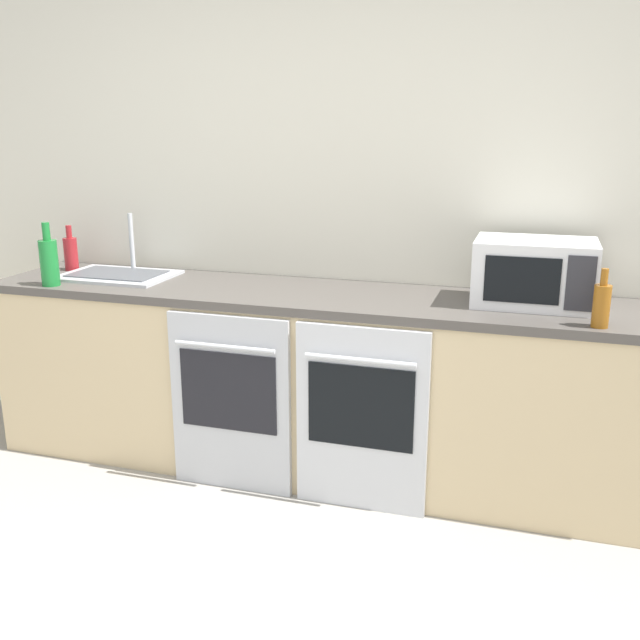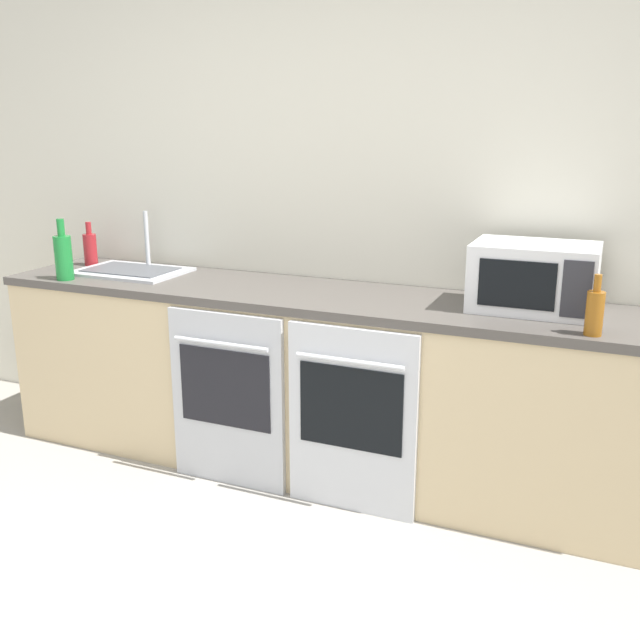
{
  "view_description": "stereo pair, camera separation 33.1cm",
  "coord_description": "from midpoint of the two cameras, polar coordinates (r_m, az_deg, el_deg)",
  "views": [
    {
      "loc": [
        0.92,
        -1.27,
        1.63
      ],
      "look_at": [
        -0.02,
        1.78,
        0.75
      ],
      "focal_mm": 40.0,
      "sensor_mm": 36.0,
      "label": 1
    },
    {
      "loc": [
        1.23,
        -1.16,
        1.63
      ],
      "look_at": [
        -0.02,
        1.78,
        0.75
      ],
      "focal_mm": 40.0,
      "sensor_mm": 36.0,
      "label": 2
    }
  ],
  "objects": [
    {
      "name": "bottle_red",
      "position": [
        4.05,
        -15.71,
        5.52
      ],
      "size": [
        0.07,
        0.07,
        0.24
      ],
      "color": "maroon",
      "rests_on": "counter_back"
    },
    {
      "name": "oven_left",
      "position": [
        3.26,
        -4.59,
        -6.38
      ],
      "size": [
        0.57,
        0.06,
        0.83
      ],
      "color": "#B7BABF",
      "rests_on": "ground_plane"
    },
    {
      "name": "bottle_green",
      "position": [
        3.69,
        -17.46,
        4.88
      ],
      "size": [
        0.09,
        0.09,
        0.3
      ],
      "color": "#19722D",
      "rests_on": "counter_back"
    },
    {
      "name": "wall_back",
      "position": [
        3.52,
        5.24,
        9.97
      ],
      "size": [
        10.0,
        0.06,
        2.6
      ],
      "color": "silver",
      "rests_on": "ground_plane"
    },
    {
      "name": "sink",
      "position": [
        3.8,
        -12.47,
        3.93
      ],
      "size": [
        0.56,
        0.39,
        0.3
      ],
      "color": "#B7BABF",
      "rests_on": "counter_back"
    },
    {
      "name": "oven_right",
      "position": [
        3.05,
        5.68,
        -8.04
      ],
      "size": [
        0.57,
        0.06,
        0.83
      ],
      "color": "silver",
      "rests_on": "ground_plane"
    },
    {
      "name": "counter_back",
      "position": [
        3.4,
        3.13,
        -5.08
      ],
      "size": [
        3.28,
        0.63,
        0.88
      ],
      "color": "#D1B789",
      "rests_on": "ground_plane"
    },
    {
      "name": "bottle_amber",
      "position": [
        2.84,
        24.3,
        0.57
      ],
      "size": [
        0.06,
        0.06,
        0.23
      ],
      "color": "#8C5114",
      "rests_on": "counter_back"
    },
    {
      "name": "microwave",
      "position": [
        3.11,
        19.7,
        3.22
      ],
      "size": [
        0.5,
        0.35,
        0.28
      ],
      "color": "silver",
      "rests_on": "counter_back"
    }
  ]
}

